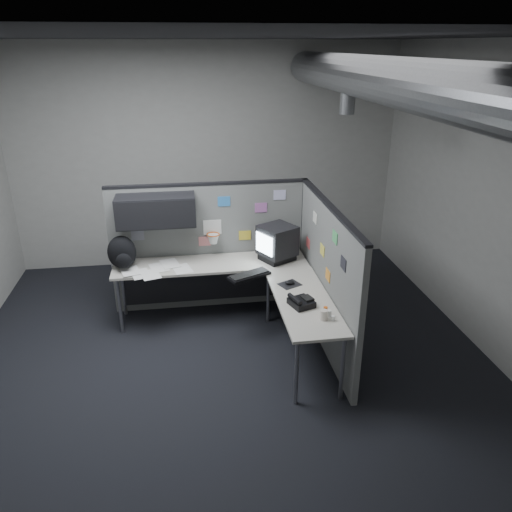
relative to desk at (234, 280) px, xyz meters
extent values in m
cube|color=black|center=(-0.15, -0.70, -0.62)|extent=(5.60, 5.60, 0.01)
cube|color=black|center=(-0.15, -0.70, 2.59)|extent=(5.60, 5.60, 0.01)
cube|color=#9E9E99|center=(-0.15, 2.10, 0.99)|extent=(5.60, 0.01, 3.20)
cube|color=#9E9E99|center=(-0.15, -3.51, 0.99)|extent=(5.60, 0.01, 3.20)
cube|color=#9E9E99|center=(2.66, -0.70, 0.99)|extent=(0.01, 5.60, 3.20)
cylinder|color=slate|center=(1.25, -0.70, 2.24)|extent=(0.40, 5.49, 0.40)
cylinder|color=slate|center=(1.25, 0.10, 1.99)|extent=(0.16, 0.16, 0.30)
cube|color=slate|center=(-0.23, 0.60, 0.19)|extent=(2.43, 0.06, 1.60)
cube|color=black|center=(-0.23, 0.60, 1.00)|extent=(2.43, 0.07, 0.03)
cube|color=black|center=(0.95, 0.60, 0.19)|extent=(0.07, 0.07, 1.60)
cube|color=black|center=(-0.85, 0.40, 0.76)|extent=(0.90, 0.35, 0.35)
cube|color=black|center=(-0.85, 0.22, 0.76)|extent=(0.90, 0.02, 0.33)
cube|color=silver|center=(-0.20, 0.56, 0.47)|extent=(0.22, 0.02, 0.18)
torus|color=#D85914|center=(-0.20, 0.47, 0.41)|extent=(0.16, 0.16, 0.01)
cone|color=white|center=(-0.20, 0.47, 0.35)|extent=(0.14, 0.14, 0.11)
cube|color=gray|center=(-1.10, 0.56, 0.41)|extent=(0.15, 0.01, 0.12)
cube|color=#337FCC|center=(-0.05, 0.56, 0.79)|extent=(0.15, 0.01, 0.12)
cube|color=gold|center=(0.20, 0.56, 0.34)|extent=(0.15, 0.01, 0.12)
cube|color=#B266B2|center=(0.40, 0.56, 0.69)|extent=(0.15, 0.01, 0.12)
cube|color=silver|center=(0.63, 0.56, 0.84)|extent=(0.15, 0.01, 0.12)
cube|color=#D87F7F|center=(-0.30, 0.56, 0.29)|extent=(0.15, 0.01, 0.12)
cube|color=slate|center=(0.95, -0.49, 0.19)|extent=(0.06, 2.23, 1.60)
cube|color=black|center=(0.95, -0.49, 1.00)|extent=(0.07, 2.23, 0.03)
cube|color=silver|center=(0.92, -0.05, 0.74)|extent=(0.01, 0.15, 0.12)
cube|color=#E5D84C|center=(0.92, -0.40, 0.49)|extent=(0.01, 0.15, 0.12)
cube|color=#4CB266|center=(0.92, -0.80, 0.79)|extent=(0.01, 0.15, 0.12)
cube|color=#CC4C4C|center=(0.92, 0.20, 0.34)|extent=(0.01, 0.15, 0.12)
cube|color=#26262D|center=(0.92, -1.10, 0.64)|extent=(0.01, 0.15, 0.12)
cube|color=orange|center=(0.92, -0.65, 0.31)|extent=(0.01, 0.15, 0.12)
cube|color=#B4B0A3|center=(-0.25, 0.28, 0.10)|extent=(2.30, 0.56, 0.03)
cube|color=#B4B0A3|center=(0.63, -0.78, 0.10)|extent=(0.56, 1.55, 0.03)
cube|color=black|center=(-0.25, 0.50, -0.21)|extent=(2.18, 0.02, 0.55)
cylinder|color=gray|center=(-1.33, 0.06, -0.26)|extent=(0.04, 0.04, 0.70)
cylinder|color=gray|center=(-1.33, 0.50, -0.26)|extent=(0.04, 0.04, 0.70)
cylinder|color=gray|center=(0.41, 0.06, -0.26)|extent=(0.04, 0.04, 0.70)
cylinder|color=gray|center=(0.41, -1.48, -0.26)|extent=(0.04, 0.04, 0.70)
cylinder|color=gray|center=(0.85, -1.48, -0.26)|extent=(0.04, 0.04, 0.70)
cube|color=black|center=(0.56, 0.26, 0.15)|extent=(0.47, 0.45, 0.07)
cube|color=black|center=(0.56, 0.26, 0.37)|extent=(0.51, 0.51, 0.36)
cube|color=white|center=(0.38, 0.16, 0.37)|extent=(0.15, 0.26, 0.23)
cube|color=black|center=(0.16, -0.17, 0.13)|extent=(0.51, 0.37, 0.03)
cube|color=black|center=(0.16, -0.17, 0.15)|extent=(0.47, 0.33, 0.01)
cube|color=black|center=(0.56, -0.43, 0.12)|extent=(0.27, 0.26, 0.01)
ellipsoid|color=black|center=(0.56, -0.43, 0.14)|extent=(0.12, 0.10, 0.04)
cube|color=black|center=(0.58, -0.91, 0.15)|extent=(0.27, 0.29, 0.06)
cylinder|color=black|center=(0.51, -0.92, 0.20)|extent=(0.11, 0.21, 0.05)
cube|color=black|center=(0.64, -0.90, 0.19)|extent=(0.13, 0.15, 0.02)
cylinder|color=silver|center=(0.79, -1.17, 0.15)|extent=(0.05, 0.05, 0.07)
cylinder|color=silver|center=(0.72, -1.21, 0.15)|extent=(0.05, 0.05, 0.06)
cylinder|color=silver|center=(0.81, -1.24, 0.14)|extent=(0.04, 0.04, 0.05)
cylinder|color=#D85914|center=(0.77, -1.12, 0.16)|extent=(0.05, 0.05, 0.08)
cylinder|color=beige|center=(0.73, -1.21, 0.17)|extent=(0.09, 0.09, 0.10)
cube|color=white|center=(-0.59, 0.15, 0.12)|extent=(0.27, 0.32, 0.00)
cube|color=white|center=(-0.85, 0.22, 0.12)|extent=(0.27, 0.32, 0.00)
cube|color=white|center=(-1.06, 0.07, 0.12)|extent=(0.27, 0.32, 0.00)
cube|color=white|center=(-0.73, 0.31, 0.13)|extent=(0.27, 0.32, 0.00)
cube|color=white|center=(-0.94, 0.02, 0.13)|extent=(0.27, 0.32, 0.00)
cube|color=white|center=(-1.18, 0.15, 0.13)|extent=(0.27, 0.32, 0.00)
ellipsoid|color=black|center=(-1.26, 0.28, 0.32)|extent=(0.36, 0.28, 0.40)
ellipsoid|color=black|center=(-1.24, 0.15, 0.26)|extent=(0.19, 0.12, 0.18)
camera|label=1|loc=(-0.52, -5.19, 2.53)|focal=35.00mm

